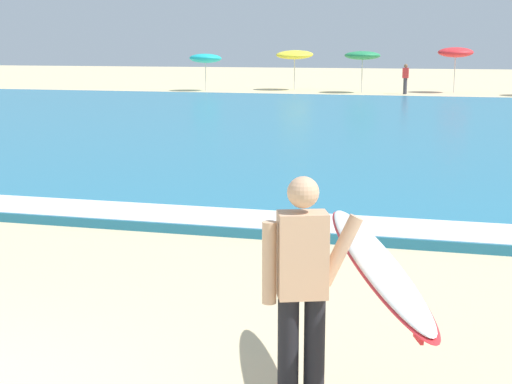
# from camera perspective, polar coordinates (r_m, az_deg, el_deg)

# --- Properties ---
(sea) EXTENTS (120.00, 28.00, 0.14)m
(sea) POSITION_cam_1_polar(r_m,az_deg,el_deg) (24.07, 6.13, 4.94)
(sea) COLOR teal
(sea) RESTS_ON ground
(surf_foam) EXTENTS (120.00, 1.14, 0.01)m
(surf_foam) POSITION_cam_1_polar(r_m,az_deg,el_deg) (11.17, -4.63, -1.73)
(surf_foam) COLOR white
(surf_foam) RESTS_ON sea
(surfer_with_board) EXTENTS (1.35, 2.58, 1.73)m
(surfer_with_board) POSITION_cam_1_polar(r_m,az_deg,el_deg) (5.34, 6.17, -6.17)
(surfer_with_board) COLOR black
(surfer_with_board) RESTS_ON ground
(beach_umbrella_0) EXTENTS (1.81, 1.83, 2.11)m
(beach_umbrella_0) POSITION_cam_1_polar(r_m,az_deg,el_deg) (43.32, -3.81, 9.98)
(beach_umbrella_0) COLOR beige
(beach_umbrella_0) RESTS_ON ground
(beach_umbrella_1) EXTENTS (2.13, 2.16, 2.32)m
(beach_umbrella_1) POSITION_cam_1_polar(r_m,az_deg,el_deg) (44.08, 2.92, 10.25)
(beach_umbrella_1) COLOR beige
(beach_umbrella_1) RESTS_ON ground
(beach_umbrella_2) EXTENTS (1.93, 1.94, 2.25)m
(beach_umbrella_2) POSITION_cam_1_polar(r_m,az_deg,el_deg) (41.85, 8.00, 10.11)
(beach_umbrella_2) COLOR beige
(beach_umbrella_2) RESTS_ON ground
(beach_umbrella_3) EXTENTS (1.88, 1.90, 2.47)m
(beach_umbrella_3) POSITION_cam_1_polar(r_m,az_deg,el_deg) (42.86, 14.76, 10.10)
(beach_umbrella_3) COLOR beige
(beach_umbrella_3) RESTS_ON ground
(beachgoer_near_row_left) EXTENTS (0.32, 0.20, 1.58)m
(beachgoer_near_row_left) POSITION_cam_1_polar(r_m,az_deg,el_deg) (41.14, 11.16, 8.39)
(beachgoer_near_row_left) COLOR #383842
(beachgoer_near_row_left) RESTS_ON ground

